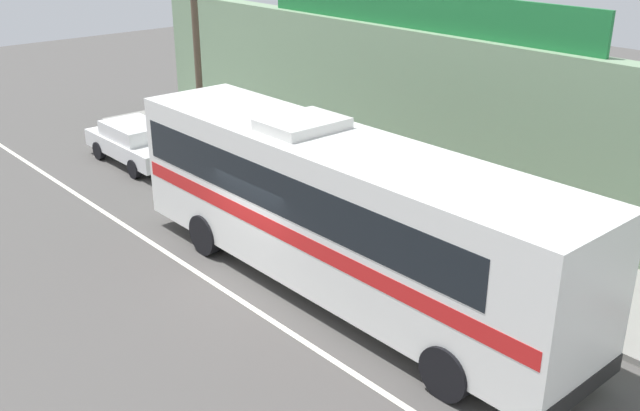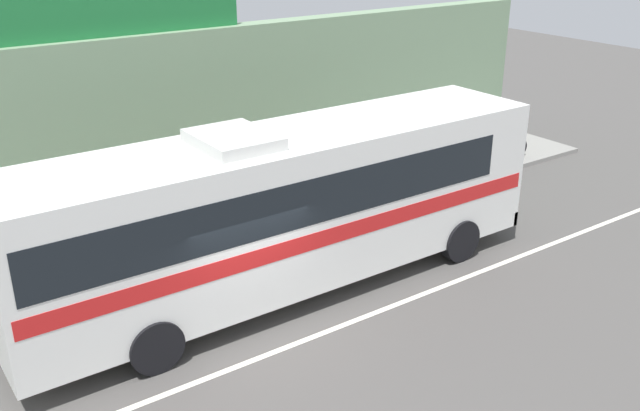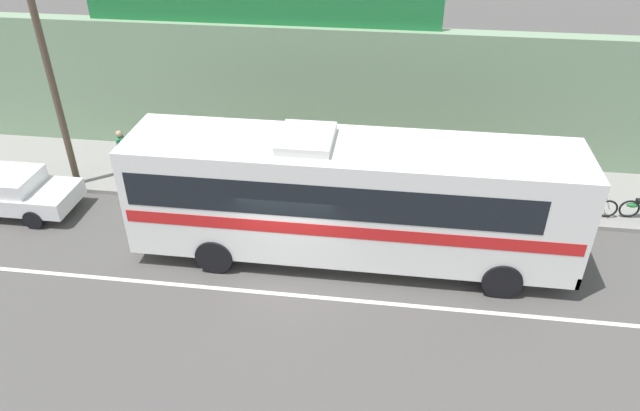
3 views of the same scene
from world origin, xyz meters
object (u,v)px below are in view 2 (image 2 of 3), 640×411
(motorcycle_green, at_px, (477,155))
(pedestrian_by_curb, at_px, (247,186))
(motorcycle_purple, at_px, (507,148))
(intercity_bus, at_px, (284,203))
(motorcycle_red, at_px, (365,189))
(motorcycle_black, at_px, (435,167))

(motorcycle_green, height_order, pedestrian_by_curb, pedestrian_by_curb)
(motorcycle_purple, xyz_separation_m, motorcycle_green, (-1.31, 0.08, 0.00))
(intercity_bus, xyz_separation_m, pedestrian_by_curb, (1.07, 3.46, -0.95))
(motorcycle_green, relative_size, pedestrian_by_curb, 1.10)
(motorcycle_red, relative_size, motorcycle_black, 1.03)
(motorcycle_green, distance_m, pedestrian_by_curb, 8.12)
(motorcycle_red, distance_m, pedestrian_by_curb, 3.45)
(motorcycle_purple, height_order, pedestrian_by_curb, pedestrian_by_curb)
(pedestrian_by_curb, bearing_deg, intercity_bus, -107.20)
(motorcycle_purple, xyz_separation_m, motorcycle_black, (-3.21, -0.00, 0.00))
(motorcycle_purple, bearing_deg, motorcycle_green, 176.52)
(intercity_bus, height_order, motorcycle_red, intercity_bus)
(intercity_bus, relative_size, pedestrian_by_curb, 7.15)
(motorcycle_black, xyz_separation_m, motorcycle_green, (1.90, 0.08, 0.00))
(intercity_bus, xyz_separation_m, motorcycle_black, (7.25, 2.86, -1.50))
(motorcycle_red, relative_size, motorcycle_green, 1.03)
(motorcycle_black, relative_size, pedestrian_by_curb, 1.10)
(intercity_bus, relative_size, motorcycle_black, 6.50)
(motorcycle_black, distance_m, motorcycle_green, 1.91)
(motorcycle_black, height_order, pedestrian_by_curb, pedestrian_by_curb)
(intercity_bus, bearing_deg, motorcycle_black, 21.52)
(motorcycle_purple, distance_m, motorcycle_black, 3.21)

